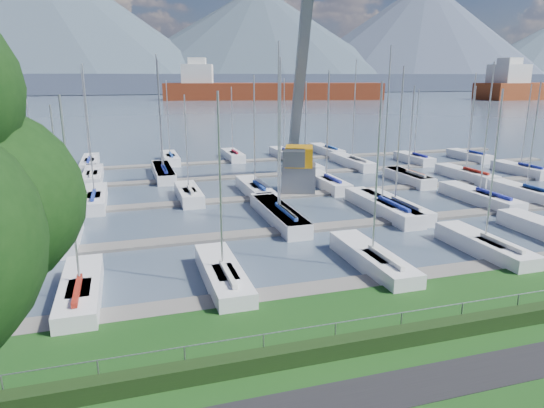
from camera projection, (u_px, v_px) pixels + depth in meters
name	position (u px, v px, depth m)	size (l,w,h in m)	color
path	(396.00, 389.00, 17.12)	(160.00, 2.00, 0.04)	black
water	(138.00, 97.00, 260.42)	(800.00, 540.00, 0.20)	#485769
hedge	(362.00, 343.00, 19.43)	(80.00, 0.70, 0.70)	black
fence	(358.00, 320.00, 19.59)	(0.04, 0.04, 80.00)	gray
foothill	(133.00, 83.00, 323.51)	(900.00, 80.00, 12.00)	#434C62
mountains	(137.00, 29.00, 384.17)	(1190.00, 360.00, 115.00)	#3E4B5C
docks	(227.00, 201.00, 43.99)	(90.00, 41.60, 0.25)	slate
crane	(299.00, 133.00, 47.17)	(5.89, 13.49, 22.35)	slate
cargo_ship_mid	(265.00, 92.00, 231.87)	(104.35, 41.11, 21.50)	maroon
sailboat_fleet	(214.00, 135.00, 44.60)	(75.57, 50.17, 13.70)	navy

